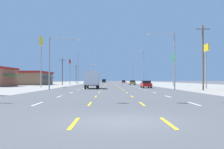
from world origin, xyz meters
name	(u,v)px	position (x,y,z in m)	size (l,w,h in m)	color
ground_plane	(111,85)	(0.00, 66.00, 0.00)	(572.00, 572.00, 0.00)	#4C4C4F
lot_apron_left	(29,85)	(-24.75, 66.00, 0.00)	(28.00, 440.00, 0.01)	gray
lot_apron_right	(193,85)	(24.75, 66.00, 0.00)	(28.00, 440.00, 0.01)	gray
lane_markings	(110,83)	(0.00, 104.50, 0.01)	(10.64, 227.60, 0.01)	white
signal_span_wire	(121,23)	(0.41, 8.54, 5.79)	(24.86, 0.53, 9.82)	brown
box_truck_inner_left_nearest	(92,79)	(-3.63, 36.47, 1.84)	(2.40, 7.20, 3.23)	#B28C33
sedan_far_right_near	(146,84)	(6.95, 40.78, 0.76)	(1.80, 4.50, 1.46)	red
sedan_far_right_mid	(132,82)	(7.08, 72.62, 0.76)	(1.80, 4.50, 1.46)	#B28C33
sedan_far_right_midfar	(124,82)	(6.85, 119.34, 0.76)	(1.80, 4.50, 1.46)	maroon
suv_inner_left_far	(104,81)	(-3.33, 125.86, 1.03)	(1.98, 4.90, 1.98)	black
storefront_left_row_2	(28,78)	(-27.28, 72.80, 2.19)	(14.59, 17.02, 4.34)	#8C6B4C
pole_sign_left_row_1	(41,49)	(-15.42, 45.32, 8.34)	(0.24, 2.13, 11.06)	gray
pole_sign_left_row_2	(70,65)	(-13.93, 76.16, 6.63)	(0.24, 2.54, 8.57)	gray
pole_sign_right_row_1	(206,54)	(17.59, 36.81, 6.42)	(0.24, 2.71, 8.25)	gray
pole_sign_right_row_2	(174,61)	(16.85, 57.64, 6.77)	(0.24, 2.34, 8.76)	gray
streetlight_left_row_0	(53,58)	(-9.52, 30.82, 5.12)	(5.05, 0.26, 8.55)	gray
streetlight_right_row_0	(172,56)	(9.66, 30.82, 5.49)	(4.50, 0.26, 9.37)	gray
streetlight_left_row_1	(79,66)	(-9.85, 67.82, 5.98)	(3.50, 0.26, 10.56)	gray
streetlight_right_row_1	(142,65)	(9.64, 67.82, 6.30)	(4.98, 0.26, 10.82)	gray
streetlight_left_row_2	(89,72)	(-9.75, 104.82, 5.14)	(3.86, 0.26, 8.83)	gray
streetlight_right_row_2	(131,71)	(9.63, 104.82, 5.64)	(4.75, 0.26, 9.60)	gray
utility_pole_right_row_0	(203,56)	(13.98, 28.64, 5.23)	(2.20, 0.26, 10.06)	brown
utility_pole_left_row_1	(62,71)	(-14.65, 66.25, 4.27)	(2.20, 0.26, 8.15)	brown
utility_pole_left_row_2	(76,74)	(-15.09, 101.05, 4.31)	(2.20, 0.26, 8.24)	brown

